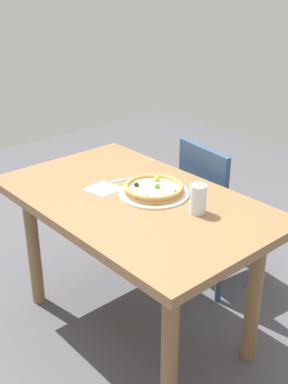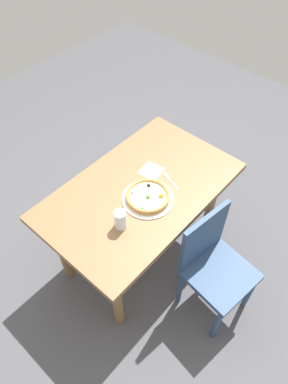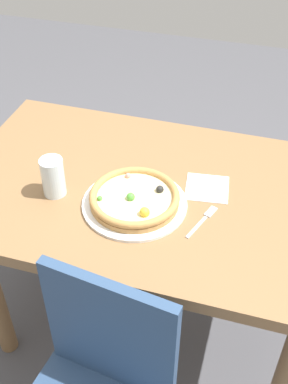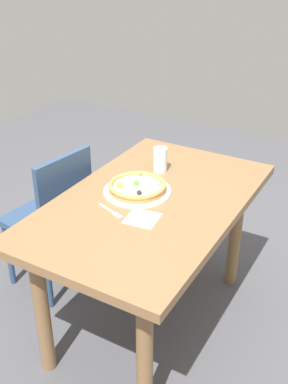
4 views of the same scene
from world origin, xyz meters
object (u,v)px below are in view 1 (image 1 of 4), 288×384
object	(u,v)px
plate	(154,193)
pizza	(154,188)
dining_table	(134,218)
fork	(125,179)
drinking_glass	(198,199)
napkin	(103,189)
chair_near	(217,209)

from	to	relation	value
plate	pizza	world-z (taller)	pizza
dining_table	fork	distance (m)	0.24
drinking_glass	napkin	world-z (taller)	drinking_glass
dining_table	drinking_glass	bearing A→B (deg)	-159.77
pizza	fork	xyz separation A→B (m)	(0.22, -0.00, -0.03)
plate	drinking_glass	xyz separation A→B (m)	(-0.27, -0.02, 0.06)
dining_table	fork	world-z (taller)	fork
chair_near	drinking_glass	xyz separation A→B (m)	(-0.31, 0.51, 0.34)
pizza	napkin	xyz separation A→B (m)	(0.20, 0.15, -0.03)
plate	pizza	bearing A→B (deg)	-33.90
plate	napkin	size ratio (longest dim) A/B	2.39
plate	napkin	bearing A→B (deg)	35.54
chair_near	napkin	distance (m)	0.75
dining_table	drinking_glass	xyz separation A→B (m)	(-0.30, -0.11, 0.17)
napkin	fork	bearing A→B (deg)	-82.85
drinking_glass	napkin	size ratio (longest dim) A/B	0.95
dining_table	chair_near	size ratio (longest dim) A/B	1.52
fork	drinking_glass	bearing A→B (deg)	111.02
dining_table	chair_near	distance (m)	0.65
chair_near	fork	size ratio (longest dim) A/B	5.49
fork	drinking_glass	world-z (taller)	drinking_glass
dining_table	plate	distance (m)	0.15
pizza	drinking_glass	bearing A→B (deg)	-176.58
napkin	plate	bearing A→B (deg)	-144.46
dining_table	napkin	size ratio (longest dim) A/B	9.57
napkin	drinking_glass	bearing A→B (deg)	-160.96
dining_table	pizza	bearing A→B (deg)	-109.50
pizza	drinking_glass	size ratio (longest dim) A/B	2.16
dining_table	napkin	distance (m)	0.21
plate	drinking_glass	bearing A→B (deg)	-176.51
pizza	fork	bearing A→B (deg)	-0.79
dining_table	drinking_glass	size ratio (longest dim) A/B	10.12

